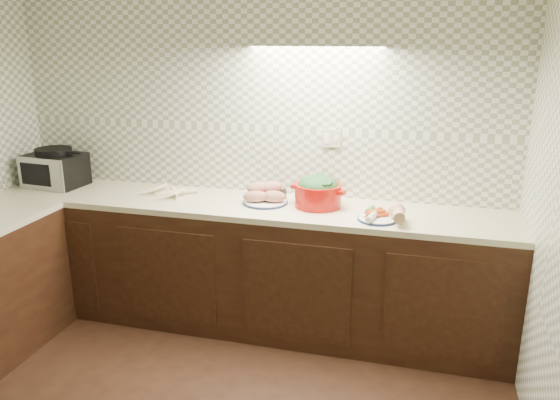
% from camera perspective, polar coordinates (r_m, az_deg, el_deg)
% --- Properties ---
extents(room, '(3.60, 3.60, 2.60)m').
position_cam_1_polar(room, '(2.23, -16.85, 6.55)').
color(room, black).
rests_on(room, ground).
extents(counter, '(3.60, 3.60, 0.90)m').
position_cam_1_polar(counter, '(3.51, -19.02, -10.32)').
color(counter, black).
rests_on(counter, ground).
extents(toaster_oven, '(0.43, 0.35, 0.29)m').
position_cam_1_polar(toaster_oven, '(4.45, -22.46, 3.07)').
color(toaster_oven, black).
rests_on(toaster_oven, counter).
extents(parsnip_pile, '(0.30, 0.37, 0.07)m').
position_cam_1_polar(parsnip_pile, '(3.98, -11.48, 1.02)').
color(parsnip_pile, '#EDE8BC').
rests_on(parsnip_pile, counter).
extents(sweet_potato_plate, '(0.31, 0.31, 0.14)m').
position_cam_1_polar(sweet_potato_plate, '(3.71, -1.59, 0.52)').
color(sweet_potato_plate, '#121F46').
rests_on(sweet_potato_plate, counter).
extents(onion_bowl, '(0.17, 0.17, 0.13)m').
position_cam_1_polar(onion_bowl, '(3.81, -0.58, 0.84)').
color(onion_bowl, black).
rests_on(onion_bowl, counter).
extents(dutch_oven, '(0.38, 0.37, 0.21)m').
position_cam_1_polar(dutch_oven, '(3.62, 4.00, 0.91)').
color(dutch_oven, '#A80F0A').
rests_on(dutch_oven, counter).
extents(veg_plate, '(0.29, 0.25, 0.12)m').
position_cam_1_polar(veg_plate, '(3.42, 10.98, -1.44)').
color(veg_plate, '#121F46').
rests_on(veg_plate, counter).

